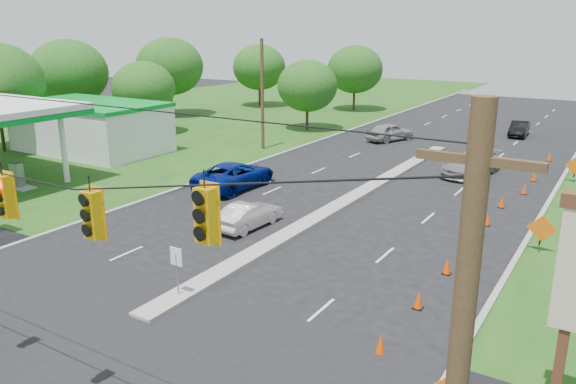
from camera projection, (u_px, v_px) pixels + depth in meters
The scene contains 32 objects.
ground at pixel (37, 380), 16.22m from camera, with size 160.00×160.00×0.00m, color black.
grass_left at pixel (27, 148), 47.69m from camera, with size 40.00×160.00×0.06m, color #1E4714.
cross_street at pixel (37, 380), 16.22m from camera, with size 160.00×14.00×0.02m, color black.
curb_left at pixel (287, 153), 45.79m from camera, with size 0.25×110.00×0.16m, color gray.
curb_right at pixel (557, 188), 35.58m from camera, with size 0.25×110.00×0.16m, color gray.
median at pixel (352, 199), 33.34m from camera, with size 1.00×34.00×0.18m, color gray.
median_sign at pixel (177, 263), 20.70m from camera, with size 0.55×0.06×2.05m.
utility_pole_far_left at pixel (262, 95), 45.74m from camera, with size 0.28×0.28×9.00m, color #422D1C.
gas_station at pixel (75, 124), 43.95m from camera, with size 18.40×19.70×5.20m.
cone_1 at pixel (381, 344), 17.41m from camera, with size 0.32×0.32×0.70m, color #FF4400.
cone_2 at pixel (418, 300), 20.27m from camera, with size 0.32×0.32×0.70m, color #FF4400.
cone_3 at pixel (447, 266), 23.12m from camera, with size 0.32×0.32×0.70m, color #FF4400.
cone_4 at pixel (469, 240), 25.98m from camera, with size 0.32×0.32×0.70m, color #FF4400.
cone_5 at pixel (487, 219), 28.83m from camera, with size 0.32×0.32×0.70m, color #FF4400.
cone_6 at pixel (502, 202), 31.69m from camera, with size 0.32×0.32×0.70m, color #FF4400.
cone_7 at pixel (524, 189), 34.24m from camera, with size 0.32×0.32×0.70m, color #FF4400.
cone_8 at pixel (534, 176), 37.09m from camera, with size 0.32×0.32×0.70m, color #FF4400.
cone_9 at pixel (542, 166), 39.95m from camera, with size 0.32×0.32×0.70m, color #FF4400.
cone_10 at pixel (549, 157), 42.80m from camera, with size 0.32×0.32×0.70m, color #FF4400.
work_sign_1 at pixel (542, 230), 25.13m from camera, with size 1.27×0.58×1.37m.
work_sign_2 at pixel (575, 167), 36.55m from camera, with size 1.27×0.58×1.37m.
tree_2 at pixel (144, 88), 52.61m from camera, with size 5.88×5.88×6.86m.
tree_3 at pixel (170, 67), 63.45m from camera, with size 7.56×7.56×8.82m.
tree_4 at pixel (259, 67), 71.39m from camera, with size 6.72×6.72×7.84m.
tree_5 at pixel (307, 86), 54.70m from camera, with size 5.88×5.88×6.86m.
tree_6 at pixel (355, 69), 67.77m from camera, with size 6.72×6.72×7.84m.
tree_14 at pixel (69, 73), 54.67m from camera, with size 7.56×7.56×8.82m.
white_sedan at pixel (249, 215), 28.47m from camera, with size 1.39×4.00×1.32m, color #C5AFB3.
blue_pickup at pixel (235, 175), 35.48m from camera, with size 2.78×6.02×1.67m, color navy.
silver_car_far at pixel (471, 164), 38.59m from camera, with size 2.22×5.47×1.59m, color gray.
silver_car_oncoming at pixel (390, 132), 50.39m from camera, with size 1.89×4.70×1.60m, color gray.
dark_car_receding at pixel (519, 129), 52.56m from camera, with size 1.49×4.28×1.41m, color black.
Camera 1 is at (13.58, -8.09, 9.80)m, focal length 35.00 mm.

